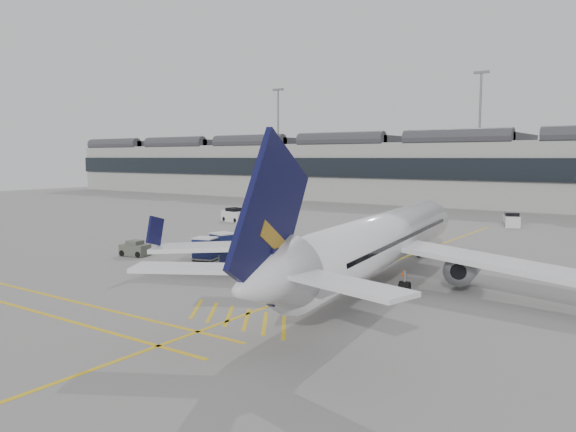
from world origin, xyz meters
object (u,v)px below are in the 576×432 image
Objects in this scene: ramp_agent_b at (274,263)px; airliner_main at (378,242)px; baggage_cart_a at (234,255)px; belt_loader at (299,266)px; pushback_tug at (135,249)px; ramp_agent_a at (297,255)px.

airliner_main is at bearing 166.71° from ramp_agent_b.
airliner_main is 11.31m from baggage_cart_a.
ramp_agent_b is (-7.28, -1.75, -1.99)m from airliner_main.
belt_loader is at bearing 174.38° from airliner_main.
ramp_agent_b reaches higher than pushback_tug.
pushback_tug is (-14.16, -3.88, -0.32)m from ramp_agent_a.
baggage_cart_a reaches higher than ramp_agent_a.
pushback_tug is at bearing -24.91° from ramp_agent_b.
ramp_agent_b is (3.76, 0.02, -0.21)m from baggage_cart_a.
ramp_agent_a is (-7.61, 1.65, -1.93)m from airliner_main.
ramp_agent_a is at bearing 159.67° from airliner_main.
baggage_cart_a is at bearing -154.23° from belt_loader.
ramp_agent_a is (-1.49, 1.91, 0.34)m from belt_loader.
ramp_agent_a is 0.71× the size of pushback_tug.
airliner_main reaches higher than pushback_tug.
belt_loader is 5.16m from baggage_cart_a.
airliner_main is 21.16× the size of ramp_agent_b.
airliner_main reaches higher than baggage_cart_a.
airliner_main is 7.74m from ramp_agent_b.
belt_loader is 2.45m from ramp_agent_a.
baggage_cart_a reaches higher than belt_loader.
airliner_main reaches higher than belt_loader.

